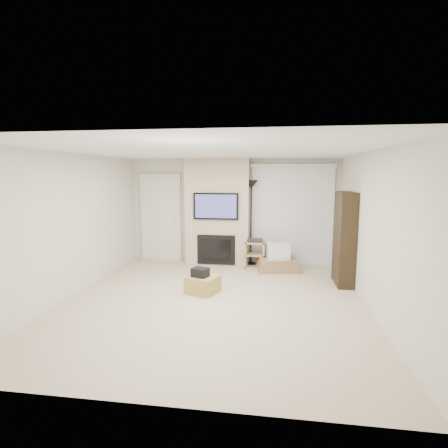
# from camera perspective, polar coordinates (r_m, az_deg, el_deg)

# --- Properties ---
(floor) EXTENTS (5.00, 5.50, 0.00)m
(floor) POSITION_cam_1_polar(r_m,az_deg,el_deg) (6.07, -1.64, -12.43)
(floor) COLOR #C3AE90
(floor) RESTS_ON ground
(ceiling) EXTENTS (5.00, 5.50, 0.00)m
(ceiling) POSITION_cam_1_polar(r_m,az_deg,el_deg) (5.70, -1.75, 11.84)
(ceiling) COLOR white
(ceiling) RESTS_ON wall_back
(wall_back) EXTENTS (5.00, 0.00, 2.50)m
(wall_back) POSITION_cam_1_polar(r_m,az_deg,el_deg) (8.45, 1.49, 2.14)
(wall_back) COLOR beige
(wall_back) RESTS_ON ground
(wall_front) EXTENTS (5.00, 0.00, 2.50)m
(wall_front) POSITION_cam_1_polar(r_m,az_deg,el_deg) (3.14, -10.37, -8.32)
(wall_front) COLOR beige
(wall_front) RESTS_ON ground
(wall_left) EXTENTS (0.00, 5.50, 2.50)m
(wall_left) POSITION_cam_1_polar(r_m,az_deg,el_deg) (6.65, -23.44, -0.16)
(wall_left) COLOR beige
(wall_left) RESTS_ON ground
(wall_right) EXTENTS (0.00, 5.50, 2.50)m
(wall_right) POSITION_cam_1_polar(r_m,az_deg,el_deg) (5.87, 23.12, -1.16)
(wall_right) COLOR beige
(wall_right) RESTS_ON ground
(hvac_vent) EXTENTS (0.35, 0.18, 0.01)m
(hvac_vent) POSITION_cam_1_polar(r_m,az_deg,el_deg) (6.44, 3.08, 11.37)
(hvac_vent) COLOR silver
(hvac_vent) RESTS_ON ceiling
(ottoman) EXTENTS (0.64, 0.64, 0.30)m
(ottoman) POSITION_cam_1_polar(r_m,az_deg,el_deg) (6.44, -3.46, -9.80)
(ottoman) COLOR #A89042
(ottoman) RESTS_ON floor
(black_bag) EXTENTS (0.34, 0.30, 0.16)m
(black_bag) POSITION_cam_1_polar(r_m,az_deg,el_deg) (6.36, -3.91, -7.88)
(black_bag) COLOR black
(black_bag) RESTS_ON ottoman
(fireplace_wall) EXTENTS (1.50, 0.47, 2.50)m
(fireplace_wall) POSITION_cam_1_polar(r_m,az_deg,el_deg) (8.30, -1.08, 1.93)
(fireplace_wall) COLOR #C9B091
(fireplace_wall) RESTS_ON floor
(entry_door) EXTENTS (1.02, 0.11, 2.14)m
(entry_door) POSITION_cam_1_polar(r_m,az_deg,el_deg) (8.83, -10.23, 0.99)
(entry_door) COLOR silver
(entry_door) RESTS_ON floor
(vertical_blinds) EXTENTS (1.98, 0.10, 2.37)m
(vertical_blinds) POSITION_cam_1_polar(r_m,az_deg,el_deg) (8.36, 11.03, 2.08)
(vertical_blinds) COLOR silver
(vertical_blinds) RESTS_ON floor
(floor_lamp) EXTENTS (0.30, 0.30, 2.00)m
(floor_lamp) POSITION_cam_1_polar(r_m,az_deg,el_deg) (8.14, 4.48, 4.17)
(floor_lamp) COLOR black
(floor_lamp) RESTS_ON floor
(av_stand) EXTENTS (0.45, 0.38, 0.66)m
(av_stand) POSITION_cam_1_polar(r_m,az_deg,el_deg) (8.09, 5.05, -4.66)
(av_stand) COLOR tan
(av_stand) RESTS_ON floor
(box_stack) EXTENTS (0.99, 0.82, 0.60)m
(box_stack) POSITION_cam_1_polar(r_m,az_deg,el_deg) (7.94, 8.72, -5.85)
(box_stack) COLOR #976F4E
(box_stack) RESTS_ON floor
(bookshelf) EXTENTS (0.30, 0.80, 1.80)m
(bookshelf) POSITION_cam_1_polar(r_m,az_deg,el_deg) (7.14, 19.06, -2.25)
(bookshelf) COLOR black
(bookshelf) RESTS_ON floor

